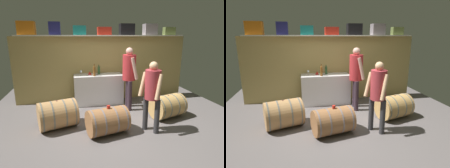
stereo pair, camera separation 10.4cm
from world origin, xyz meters
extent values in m
cube|color=#635C5B|center=(0.00, 0.52, -0.01)|extent=(6.48, 7.33, 0.02)
cube|color=tan|center=(0.00, 2.06, 0.99)|extent=(5.28, 0.10, 1.98)
cube|color=white|center=(0.00, 1.91, 1.99)|extent=(4.86, 0.40, 0.03)
cube|color=orange|center=(-2.10, 1.91, 2.19)|extent=(0.44, 0.28, 0.35)
cube|color=navy|center=(-1.38, 1.91, 2.18)|extent=(0.31, 0.28, 0.35)
cube|color=#19827E|center=(-0.71, 1.91, 2.14)|extent=(0.36, 0.28, 0.26)
cube|color=red|center=(0.00, 1.91, 2.12)|extent=(0.39, 0.22, 0.22)
cube|color=black|center=(0.68, 1.91, 2.17)|extent=(0.43, 0.25, 0.33)
cube|color=gray|center=(1.42, 1.91, 2.17)|extent=(0.39, 0.30, 0.33)
cube|color=olive|center=(2.06, 1.91, 2.13)|extent=(0.35, 0.19, 0.24)
cube|color=white|center=(-0.23, 1.72, 0.44)|extent=(1.42, 0.56, 0.88)
cylinder|color=#335930|center=(-0.19, 1.81, 0.97)|extent=(0.07, 0.07, 0.19)
sphere|color=#335930|center=(-0.19, 1.81, 1.08)|extent=(0.07, 0.07, 0.07)
cylinder|color=#335930|center=(-0.19, 1.81, 1.13)|extent=(0.03, 0.03, 0.07)
cylinder|color=brown|center=(-0.36, 1.57, 0.99)|extent=(0.07, 0.07, 0.23)
sphere|color=brown|center=(-0.36, 1.57, 1.12)|extent=(0.07, 0.07, 0.07)
cylinder|color=brown|center=(-0.36, 1.57, 1.18)|extent=(0.03, 0.03, 0.09)
cylinder|color=white|center=(-0.72, 1.77, 0.88)|extent=(0.07, 0.07, 0.00)
cylinder|color=white|center=(-0.72, 1.77, 0.92)|extent=(0.01, 0.01, 0.08)
sphere|color=white|center=(-0.72, 1.77, 0.99)|extent=(0.07, 0.07, 0.07)
sphere|color=maroon|center=(-0.72, 1.77, 0.98)|extent=(0.05, 0.05, 0.05)
cone|color=red|center=(-0.47, 1.79, 0.93)|extent=(0.11, 0.11, 0.10)
cylinder|color=#99663D|center=(-0.31, -0.13, 0.28)|extent=(0.92, 0.71, 0.55)
cylinder|color=slate|center=(-0.65, -0.21, 0.28)|extent=(0.15, 0.56, 0.56)
cylinder|color=slate|center=(-0.44, -0.16, 0.28)|extent=(0.15, 0.56, 0.56)
cylinder|color=slate|center=(-0.18, -0.11, 0.28)|extent=(0.15, 0.56, 0.56)
cylinder|color=slate|center=(0.03, -0.06, 0.28)|extent=(0.15, 0.56, 0.56)
cylinder|color=brown|center=(-0.31, -0.13, 0.56)|extent=(0.04, 0.04, 0.01)
cylinder|color=tan|center=(1.31, 0.35, 0.29)|extent=(0.92, 0.76, 0.57)
cylinder|color=slate|center=(0.98, 0.26, 0.29)|extent=(0.18, 0.56, 0.58)
cylinder|color=slate|center=(1.18, 0.32, 0.29)|extent=(0.18, 0.56, 0.58)
cylinder|color=slate|center=(1.43, 0.39, 0.29)|extent=(0.18, 0.56, 0.58)
cylinder|color=slate|center=(1.63, 0.44, 0.29)|extent=(0.18, 0.56, 0.58)
cylinder|color=#985744|center=(1.31, 0.35, 0.58)|extent=(0.04, 0.04, 0.01)
cylinder|color=tan|center=(-1.33, 0.35, 0.32)|extent=(0.94, 0.82, 0.62)
cylinder|color=slate|center=(-1.66, 0.25, 0.32)|extent=(0.20, 0.61, 0.63)
cylinder|color=slate|center=(-1.46, 0.31, 0.32)|extent=(0.20, 0.61, 0.63)
cylinder|color=slate|center=(-1.21, 0.38, 0.32)|extent=(0.20, 0.61, 0.63)
cylinder|color=slate|center=(-1.01, 0.44, 0.32)|extent=(0.20, 0.61, 0.63)
cylinder|color=#875249|center=(-1.33, 0.35, 0.63)|extent=(0.04, 0.04, 0.01)
cylinder|color=red|center=(-0.29, -0.13, 0.59)|extent=(0.07, 0.07, 0.06)
cylinder|color=#352631|center=(0.51, 0.98, 0.41)|extent=(0.13, 0.13, 0.82)
cylinder|color=#352631|center=(0.55, 1.28, 0.41)|extent=(0.13, 0.13, 0.82)
cylinder|color=#B92B30|center=(0.53, 1.13, 1.16)|extent=(0.36, 0.36, 0.68)
sphere|color=#D7A18E|center=(0.53, 1.13, 1.59)|extent=(0.20, 0.20, 0.20)
cylinder|color=#D7A18E|center=(0.61, 0.91, 1.16)|extent=(0.22, 0.11, 0.58)
cylinder|color=#D7A18E|center=(0.66, 1.32, 1.16)|extent=(0.21, 0.11, 0.58)
cylinder|color=#323033|center=(0.53, -0.12, 0.37)|extent=(0.11, 0.11, 0.73)
cylinder|color=#323033|center=(0.69, -0.34, 0.37)|extent=(0.11, 0.11, 0.73)
cylinder|color=#AA333B|center=(0.61, -0.23, 1.03)|extent=(0.32, 0.32, 0.60)
sphere|color=tan|center=(0.61, -0.23, 1.41)|extent=(0.17, 0.17, 0.17)
cylinder|color=tan|center=(0.43, -0.14, 1.03)|extent=(0.25, 0.22, 0.50)
cylinder|color=tan|center=(0.65, -0.43, 1.03)|extent=(0.22, 0.20, 0.51)
camera|label=1|loc=(-0.97, -3.62, 1.99)|focal=29.90mm
camera|label=2|loc=(-0.87, -3.64, 1.99)|focal=29.90mm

